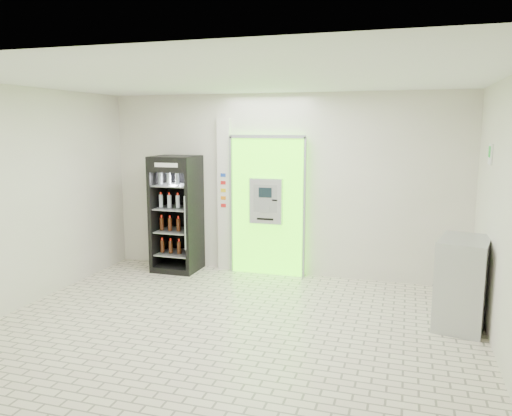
% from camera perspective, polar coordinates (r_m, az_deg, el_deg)
% --- Properties ---
extents(ground, '(6.00, 6.00, 0.00)m').
position_cam_1_polar(ground, '(6.33, -2.94, -13.61)').
color(ground, beige).
rests_on(ground, ground).
extents(room_shell, '(6.00, 6.00, 6.00)m').
position_cam_1_polar(room_shell, '(5.86, -3.09, 3.20)').
color(room_shell, silver).
rests_on(room_shell, ground).
extents(atm_assembly, '(1.30, 0.24, 2.33)m').
position_cam_1_polar(atm_assembly, '(8.29, 1.35, 0.35)').
color(atm_assembly, '#55FF11').
rests_on(atm_assembly, ground).
extents(pillar, '(0.22, 0.11, 2.60)m').
position_cam_1_polar(pillar, '(8.55, -3.63, 1.48)').
color(pillar, silver).
rests_on(pillar, ground).
extents(beverage_cooler, '(0.75, 0.71, 1.97)m').
position_cam_1_polar(beverage_cooler, '(8.65, -9.02, -0.90)').
color(beverage_cooler, black).
rests_on(beverage_cooler, ground).
extents(steel_cabinet, '(0.73, 0.93, 1.11)m').
position_cam_1_polar(steel_cabinet, '(6.73, 22.49, -7.90)').
color(steel_cabinet, '#ACAEB3').
rests_on(steel_cabinet, ground).
extents(exit_sign, '(0.02, 0.22, 0.26)m').
position_cam_1_polar(exit_sign, '(6.96, 25.21, 5.61)').
color(exit_sign, white).
rests_on(exit_sign, room_shell).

